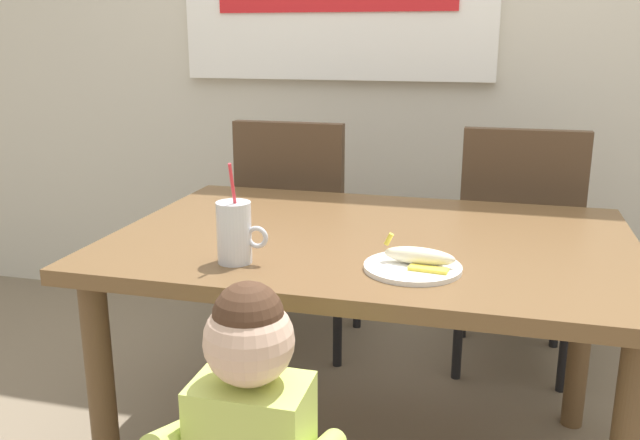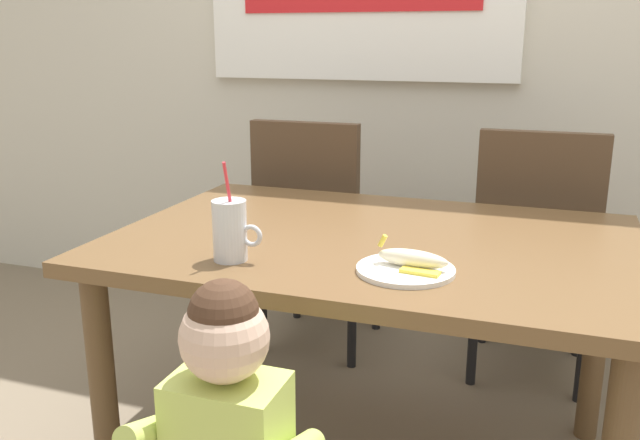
{
  "view_description": "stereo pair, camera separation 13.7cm",
  "coord_description": "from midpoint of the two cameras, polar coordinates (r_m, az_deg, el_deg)",
  "views": [
    {
      "loc": [
        0.32,
        -1.76,
        1.26
      ],
      "look_at": [
        -0.12,
        -0.1,
        0.79
      ],
      "focal_mm": 37.72,
      "sensor_mm": 36.0,
      "label": 1
    },
    {
      "loc": [
        0.45,
        -1.72,
        1.26
      ],
      "look_at": [
        -0.12,
        -0.1,
        0.79
      ],
      "focal_mm": 37.72,
      "sensor_mm": 36.0,
      "label": 2
    }
  ],
  "objects": [
    {
      "name": "snack_plate",
      "position": [
        1.58,
        9.73,
        -4.22
      ],
      "size": [
        0.23,
        0.23,
        0.01
      ],
      "primitive_type": "cylinder",
      "color": "white",
      "rests_on": "dining_table"
    },
    {
      "name": "peeled_banana",
      "position": [
        1.58,
        10.4,
        -3.33
      ],
      "size": [
        0.17,
        0.12,
        0.07
      ],
      "rotation": [
        0.0,
        0.0,
        -0.12
      ],
      "color": "#F4EAC6",
      "rests_on": "snack_plate"
    },
    {
      "name": "dining_chair_left",
      "position": [
        2.68,
        1.05,
        -0.32
      ],
      "size": [
        0.44,
        0.44,
        0.96
      ],
      "rotation": [
        0.0,
        0.0,
        3.14
      ],
      "color": "#4C3826",
      "rests_on": "ground"
    },
    {
      "name": "dining_chair_right",
      "position": [
        2.57,
        19.32,
        -1.88
      ],
      "size": [
        0.44,
        0.45,
        0.96
      ],
      "rotation": [
        0.0,
        0.0,
        3.14
      ],
      "color": "#4C3826",
      "rests_on": "ground"
    },
    {
      "name": "toddler_standing",
      "position": [
        1.36,
        -4.83,
        -17.62
      ],
      "size": [
        0.33,
        0.24,
        0.84
      ],
      "color": "#3F4760",
      "rests_on": "ground"
    },
    {
      "name": "dining_table",
      "position": [
        1.88,
        6.6,
        -4.12
      ],
      "size": [
        1.41,
        0.97,
        0.73
      ],
      "color": "brown",
      "rests_on": "ground"
    },
    {
      "name": "milk_cup",
      "position": [
        1.64,
        -5.25,
        -1.2
      ],
      "size": [
        0.13,
        0.08,
        0.25
      ],
      "color": "silver",
      "rests_on": "dining_table"
    }
  ]
}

